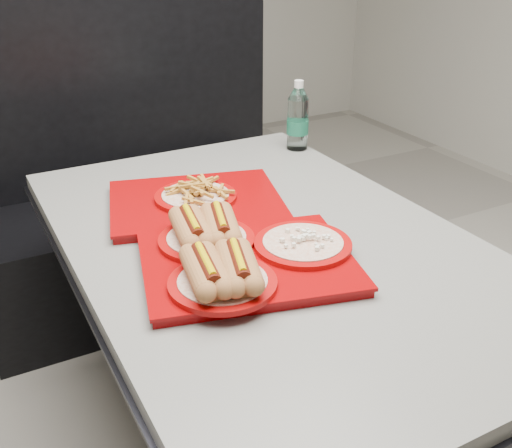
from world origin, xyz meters
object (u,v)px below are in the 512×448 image
diner_table (267,295)px  booth_bench (138,204)px  water_bottle (298,120)px  tray_far (196,198)px  tray_near (239,255)px

diner_table → booth_bench: booth_bench is taller
booth_bench → water_bottle: 0.83m
diner_table → tray_far: 0.32m
tray_far → diner_table: bearing=-70.7°
tray_near → water_bottle: bearing=49.5°
booth_bench → tray_far: booth_bench is taller
water_bottle → tray_near: bearing=-130.5°
booth_bench → tray_near: size_ratio=2.55×
diner_table → water_bottle: size_ratio=6.15×
booth_bench → diner_table: bearing=-90.0°
tray_near → water_bottle: size_ratio=2.29×
tray_near → tray_far: size_ratio=1.01×
tray_near → tray_far: tray_near is taller
tray_far → water_bottle: (0.49, 0.28, 0.07)m
tray_near → water_bottle: (0.53, 0.63, 0.06)m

